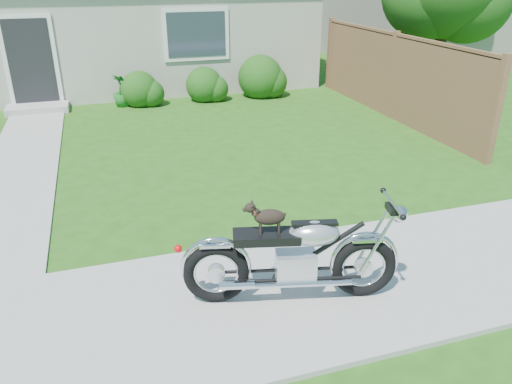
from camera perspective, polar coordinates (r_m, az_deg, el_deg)
ground at (r=5.19m, az=-13.48°, el=-14.18°), size 80.00×80.00×0.00m
sidewalk at (r=5.17m, az=-13.50°, el=-14.01°), size 24.00×2.20×0.04m
walkway at (r=9.74m, az=-25.09°, el=3.05°), size 1.20×8.00×0.03m
house at (r=16.13m, az=-18.52°, el=19.57°), size 12.60×7.03×4.50m
fence at (r=11.95m, az=15.31°, el=12.74°), size 0.12×6.62×1.90m
shrub_row at (r=12.91m, az=-14.85°, el=11.28°), size 10.74×1.18×1.18m
potted_plant_right at (r=12.96m, az=-15.11°, el=11.16°), size 0.63×0.63×0.80m
motorcycle_with_dog at (r=5.03m, az=4.59°, el=-7.38°), size 2.19×0.83×1.10m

